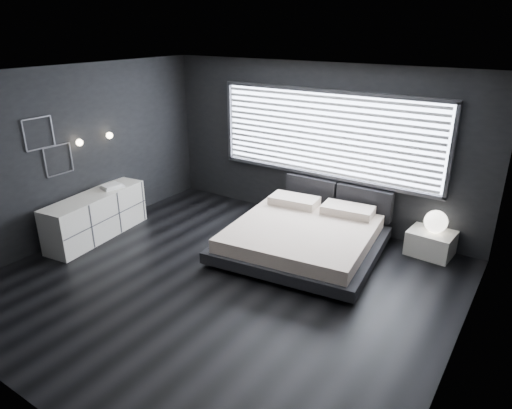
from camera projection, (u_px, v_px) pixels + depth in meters
The scene contains 12 objects.
room at pixel (219, 189), 5.87m from camera, with size 6.04×6.00×2.80m.
window at pixel (326, 135), 7.77m from camera, with size 4.14×0.09×1.52m.
headboard at pixel (337, 196), 7.95m from camera, with size 1.96×0.16×0.52m.
sconce_near at pixel (79, 142), 7.32m from camera, with size 0.18×0.11×0.11m.
sconce_far at pixel (109, 135), 7.78m from camera, with size 0.18×0.11×0.11m.
wall_art_upper at pixel (39, 133), 6.81m from camera, with size 0.01×0.48×0.48m.
wall_art_lower at pixel (59, 160), 7.18m from camera, with size 0.01×0.48×0.48m.
bed at pixel (303, 237), 7.12m from camera, with size 2.56×2.47×0.60m.
nightstand at pixel (431, 243), 7.12m from camera, with size 0.66×0.55×0.39m, color white.
orb_lamp at pixel (436, 222), 6.97m from camera, with size 0.35×0.35×0.35m, color white.
dresser at pixel (96, 216), 7.65m from camera, with size 0.77×1.93×0.75m.
book_stack at pixel (112, 186), 7.80m from camera, with size 0.33×0.39×0.07m.
Camera 1 is at (3.46, -4.33, 3.38)m, focal length 32.00 mm.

